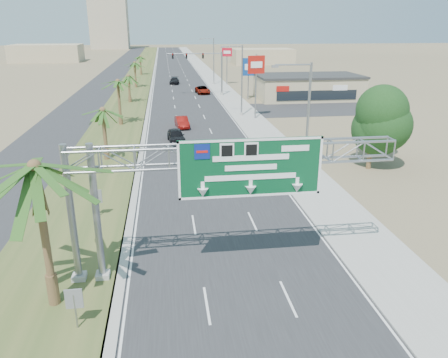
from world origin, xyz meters
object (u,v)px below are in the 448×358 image
store_building (308,88)px  sign_gantry (218,166)px  palm_near (34,168)px  car_left_lane (176,136)px  car_far (174,81)px  pole_sign_blue (249,68)px  signal_mast (211,69)px  car_mid_lane (182,122)px  pole_sign_red_near (256,68)px  car_right_lane (203,90)px  pole_sign_red_far (227,55)px

store_building → sign_gantry: bearing=-112.4°
palm_near → car_left_lane: size_ratio=1.90×
palm_near → store_building: 66.04m
car_far → pole_sign_blue: (12.48, -23.47, 4.71)m
sign_gantry → signal_mast: (6.23, 62.05, -1.21)m
car_left_lane → car_mid_lane: car_left_lane is taller
pole_sign_red_near → pole_sign_blue: bearing=82.7°
signal_mast → pole_sign_blue: 8.09m
signal_mast → pole_sign_red_near: size_ratio=1.15×
palm_near → signal_mast: size_ratio=0.81×
car_left_lane → car_right_lane: size_ratio=0.87×
pole_sign_blue → pole_sign_red_far: pole_sign_red_far is taller
car_right_lane → car_far: car_far is taller
signal_mast → car_left_lane: signal_mast is taller
pole_sign_red_near → palm_near: bearing=-113.6°
car_right_lane → palm_near: bearing=-105.9°
palm_near → signal_mast: 65.60m
sign_gantry → car_mid_lane: sign_gantry is taller
signal_mast → pole_sign_red_far: bearing=71.4°
palm_near → car_left_lane: palm_near is taller
sign_gantry → palm_near: (-8.14, -1.93, 0.87)m
car_far → pole_sign_red_far: 13.20m
car_left_lane → pole_sign_blue: 32.04m
pole_sign_blue → car_far: bearing=118.0°
sign_gantry → signal_mast: bearing=84.3°
signal_mast → pole_sign_blue: signal_mast is taller
store_building → car_mid_lane: size_ratio=4.20×
signal_mast → car_left_lane: bearing=-102.7°
palm_near → car_far: (7.95, 82.12, -6.22)m
store_building → pole_sign_red_far: 24.73m
sign_gantry → car_far: sign_gantry is taller
car_left_lane → car_right_lane: 37.25m
car_mid_lane → pole_sign_red_far: (11.84, 41.79, 5.69)m
palm_near → car_far: 82.74m
car_far → car_right_lane: bearing=-66.7°
signal_mast → store_building: 18.08m
sign_gantry → palm_near: palm_near is taller
sign_gantry → car_right_lane: sign_gantry is taller
palm_near → car_mid_lane: size_ratio=1.95×
car_mid_lane → pole_sign_red_near: size_ratio=0.48×
signal_mast → car_left_lane: 34.99m
palm_near → pole_sign_blue: (20.44, 58.66, -1.50)m
signal_mast → pole_sign_red_far: size_ratio=1.27×
signal_mast → store_building: (16.83, -5.97, -2.85)m
store_building → car_right_lane: store_building is taller
sign_gantry → car_mid_lane: bearing=90.7°
signal_mast → pole_sign_red_near: bearing=-80.1°
palm_near → car_far: bearing=84.5°
store_building → car_left_lane: (-24.47, -27.92, -1.25)m
car_left_lane → car_far: (1.23, 52.05, -0.04)m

